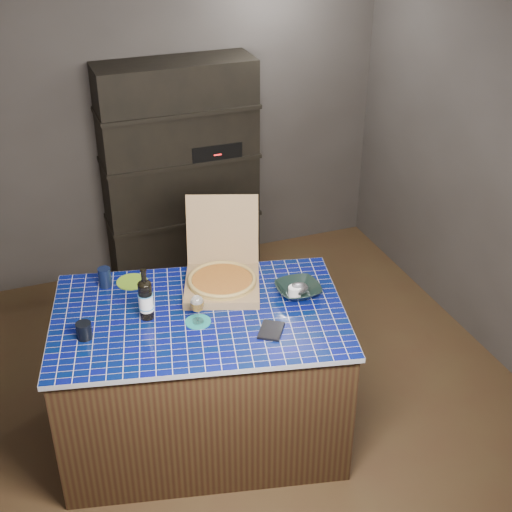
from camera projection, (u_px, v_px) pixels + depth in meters
name	position (u px, v px, depth m)	size (l,w,h in m)	color
room	(245.00, 217.00, 4.24)	(3.50, 3.50, 3.50)	#513E22
shelving_unit	(181.00, 174.00, 5.66)	(1.20, 0.41, 1.80)	black
kitchen_island	(202.00, 376.00, 4.21)	(1.82, 1.37, 0.90)	#43301A
pizza_box	(222.00, 277.00, 4.19)	(0.59, 0.64, 0.47)	#9C7B50
mead_bottle	(146.00, 299.00, 3.89)	(0.08, 0.08, 0.31)	black
teal_trivet	(198.00, 322.00, 3.91)	(0.14, 0.14, 0.01)	teal
wine_glass	(197.00, 304.00, 3.85)	(0.08, 0.08, 0.17)	white
tumbler	(84.00, 331.00, 3.77)	(0.08, 0.08, 0.09)	black
dvd_case	(271.00, 330.00, 3.84)	(0.12, 0.17, 0.01)	black
bowl	(298.00, 290.00, 4.14)	(0.26, 0.26, 0.06)	black
foil_contents	(298.00, 289.00, 4.14)	(0.13, 0.11, 0.06)	#A8A9B4
white_jar	(295.00, 292.00, 4.12)	(0.07, 0.07, 0.06)	white
navy_cup	(105.00, 277.00, 4.21)	(0.08, 0.08, 0.12)	black
green_trivet	(132.00, 282.00, 4.27)	(0.19, 0.19, 0.01)	#7AAE25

